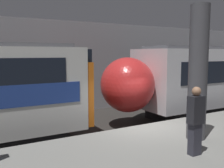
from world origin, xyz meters
TOP-DOWN VIEW (x-y plane):
  - ground_plane at (0.00, 0.00)m, footprint 120.00×120.00m
  - platform at (0.00, -2.00)m, footprint 40.00×3.99m
  - station_rear_barrier at (0.00, 7.10)m, footprint 50.00×0.15m
  - support_pillar_near at (0.34, -2.00)m, footprint 0.54×0.54m
  - person_waiting at (-0.67, -2.87)m, footprint 0.38×0.24m

SIDE VIEW (x-z plane):
  - ground_plane at x=0.00m, z-range 0.00..0.00m
  - platform at x=0.00m, z-range 0.00..0.93m
  - person_waiting at x=-0.67m, z-range 0.98..2.67m
  - station_rear_barrier at x=0.00m, z-range 0.00..5.27m
  - support_pillar_near at x=0.34m, z-range 0.93..4.79m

